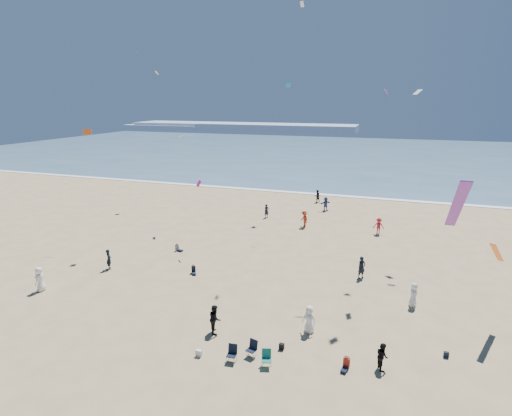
% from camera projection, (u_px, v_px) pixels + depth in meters
% --- Properties ---
extents(ground, '(220.00, 220.00, 0.00)m').
position_uv_depth(ground, '(173.00, 377.00, 21.44)').
color(ground, tan).
rests_on(ground, ground).
extents(ocean, '(220.00, 100.00, 0.06)m').
position_uv_depth(ocean, '(351.00, 154.00, 108.27)').
color(ocean, '#476B84').
rests_on(ocean, ground).
extents(surf_line, '(220.00, 1.20, 0.08)m').
position_uv_depth(surf_line, '(319.00, 194.00, 62.56)').
color(surf_line, white).
rests_on(surf_line, ground).
extents(headland_far, '(110.00, 20.00, 3.20)m').
position_uv_depth(headland_far, '(242.00, 127.00, 194.94)').
color(headland_far, '#7A8EA8').
rests_on(headland_far, ground).
extents(headland_near, '(40.00, 14.00, 2.00)m').
position_uv_depth(headland_near, '(165.00, 127.00, 202.88)').
color(headland_near, '#7A8EA8').
rests_on(headland_near, ground).
extents(standing_flyers, '(29.86, 44.88, 1.94)m').
position_uv_depth(standing_flyers, '(305.00, 253.00, 36.29)').
color(standing_flyers, black).
rests_on(standing_flyers, ground).
extents(seated_group, '(18.62, 22.53, 0.84)m').
position_uv_depth(seated_group, '(235.00, 330.00, 25.07)').
color(seated_group, silver).
rests_on(seated_group, ground).
extents(chair_cluster, '(2.69, 1.49, 1.00)m').
position_uv_depth(chair_cluster, '(250.00, 354.00, 22.54)').
color(chair_cluster, black).
rests_on(chair_cluster, ground).
extents(white_tote, '(0.35, 0.20, 0.40)m').
position_uv_depth(white_tote, '(199.00, 353.00, 23.13)').
color(white_tote, silver).
rests_on(white_tote, ground).
extents(black_backpack, '(0.30, 0.22, 0.38)m').
position_uv_depth(black_backpack, '(282.00, 347.00, 23.75)').
color(black_backpack, black).
rests_on(black_backpack, ground).
extents(navy_bag, '(0.28, 0.18, 0.34)m').
position_uv_depth(navy_bag, '(446.00, 355.00, 23.03)').
color(navy_bag, black).
rests_on(navy_bag, ground).
extents(kites_aloft, '(47.00, 44.01, 28.81)m').
position_uv_depth(kites_aloft, '(381.00, 109.00, 26.71)').
color(kites_aloft, white).
rests_on(kites_aloft, ground).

